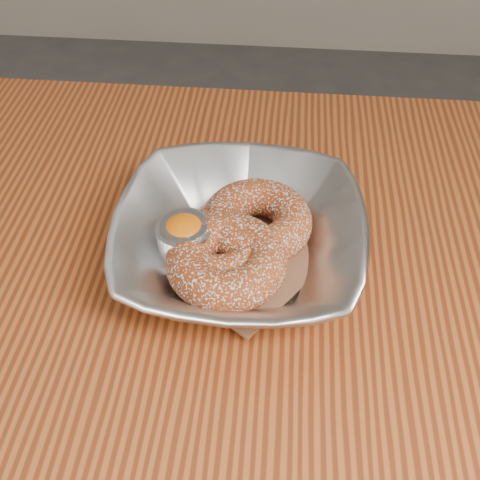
# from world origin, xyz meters

# --- Properties ---
(table) EXTENTS (1.20, 0.80, 0.75)m
(table) POSITION_xyz_m (0.00, 0.00, 0.65)
(table) COLOR brown
(table) RESTS_ON ground_plane
(serving_bowl) EXTENTS (0.24, 0.24, 0.06)m
(serving_bowl) POSITION_xyz_m (0.10, 0.08, 0.78)
(serving_bowl) COLOR #B8BBC0
(serving_bowl) RESTS_ON table
(parchment) EXTENTS (0.20, 0.20, 0.00)m
(parchment) POSITION_xyz_m (0.10, 0.08, 0.76)
(parchment) COLOR brown
(parchment) RESTS_ON table
(donut_back) EXTENTS (0.14, 0.14, 0.04)m
(donut_back) POSITION_xyz_m (0.11, 0.10, 0.78)
(donut_back) COLOR #913915
(donut_back) RESTS_ON parchment
(donut_front) EXTENTS (0.16, 0.16, 0.04)m
(donut_front) POSITION_xyz_m (0.09, 0.05, 0.78)
(donut_front) COLOR #913915
(donut_front) RESTS_ON parchment
(donut_extra) EXTENTS (0.12, 0.12, 0.04)m
(donut_extra) POSITION_xyz_m (0.08, 0.06, 0.78)
(donut_extra) COLOR #913915
(donut_extra) RESTS_ON parchment
(ramekin) EXTENTS (0.05, 0.05, 0.05)m
(ramekin) POSITION_xyz_m (0.04, 0.07, 0.78)
(ramekin) COLOR #B8BBC0
(ramekin) RESTS_ON table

